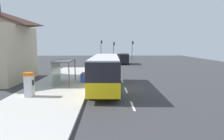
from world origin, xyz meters
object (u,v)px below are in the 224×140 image
(ticket_machine, at_px, (29,84))
(traffic_light_far_side, at_px, (101,47))
(traffic_light_near_side, at_px, (132,47))
(recycling_bin_red, at_px, (84,77))
(sedan_near, at_px, (120,56))
(recycling_bin_green, at_px, (84,76))
(white_van, at_px, (124,58))
(bus_shelter, at_px, (61,66))
(traffic_light_median, at_px, (114,48))
(bus, at_px, (105,70))
(recycling_bin_blue, at_px, (83,78))

(ticket_machine, height_order, traffic_light_far_side, traffic_light_far_side)
(traffic_light_near_side, relative_size, traffic_light_far_side, 0.97)
(ticket_machine, bearing_deg, recycling_bin_red, 61.17)
(ticket_machine, distance_m, traffic_light_far_side, 40.89)
(sedan_near, xyz_separation_m, recycling_bin_green, (-6.50, -37.92, -0.14))
(white_van, distance_m, sedan_near, 16.43)
(traffic_light_far_side, bearing_deg, white_van, -65.83)
(recycling_bin_green, bearing_deg, bus_shelter, -139.23)
(sedan_near, distance_m, bus_shelter, 40.79)
(traffic_light_near_side, bearing_deg, traffic_light_median, 162.57)
(bus, xyz_separation_m, white_van, (3.91, 25.37, -0.50))
(traffic_light_far_side, bearing_deg, traffic_light_median, 12.86)
(white_van, xyz_separation_m, sedan_near, (0.10, 16.42, -0.55))
(traffic_light_far_side, distance_m, bus_shelter, 35.43)
(bus_shelter, bearing_deg, ticket_machine, -104.52)
(sedan_near, height_order, recycling_bin_blue, sedan_near)
(recycling_bin_green, distance_m, traffic_light_far_side, 33.48)
(bus, distance_m, recycling_bin_green, 4.74)
(traffic_light_near_side, bearing_deg, traffic_light_far_side, 174.69)
(ticket_machine, xyz_separation_m, recycling_bin_blue, (3.59, 5.82, -0.52))
(ticket_machine, distance_m, traffic_light_near_side, 41.97)
(sedan_near, relative_size, traffic_light_median, 0.89)
(bus, xyz_separation_m, recycling_bin_red, (-2.49, 3.16, -1.19))
(recycling_bin_blue, bearing_deg, recycling_bin_green, 90.00)
(sedan_near, xyz_separation_m, traffic_light_median, (-1.90, -3.79, 2.55))
(ticket_machine, distance_m, bus_shelter, 5.56)
(sedan_near, bearing_deg, traffic_light_far_side, -139.67)
(bus, height_order, traffic_light_median, traffic_light_median)
(bus, distance_m, traffic_light_median, 38.08)
(traffic_light_far_side, bearing_deg, sedan_near, 40.33)
(recycling_bin_blue, bearing_deg, traffic_light_near_side, 74.05)
(ticket_machine, bearing_deg, recycling_bin_green, 63.57)
(recycling_bin_blue, bearing_deg, ticket_machine, -121.67)
(traffic_light_far_side, xyz_separation_m, traffic_light_median, (3.51, 0.80, -0.28))
(traffic_light_near_side, distance_m, traffic_light_median, 5.34)
(sedan_near, relative_size, recycling_bin_red, 4.70)
(white_van, distance_m, traffic_light_median, 12.91)
(recycling_bin_red, xyz_separation_m, recycling_bin_green, (0.00, 0.70, 0.00))
(bus_shelter, bearing_deg, recycling_bin_blue, 12.93)
(traffic_light_median, bearing_deg, traffic_light_far_side, -167.14)
(bus, distance_m, bus_shelter, 5.10)
(bus, bearing_deg, recycling_bin_green, 122.81)
(recycling_bin_red, height_order, bus_shelter, bus_shelter)
(white_van, height_order, traffic_light_median, traffic_light_median)
(ticket_machine, bearing_deg, traffic_light_far_side, 83.41)
(recycling_bin_red, bearing_deg, traffic_light_median, 82.48)
(white_van, distance_m, recycling_bin_red, 23.12)
(sedan_near, height_order, traffic_light_near_side, traffic_light_near_side)
(traffic_light_near_side, relative_size, bus_shelter, 1.33)
(sedan_near, bearing_deg, white_van, -90.36)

